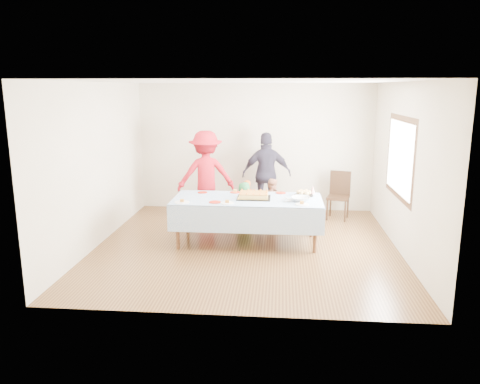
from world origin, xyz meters
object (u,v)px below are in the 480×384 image
at_px(party_table, 247,202).
at_px(dining_chair, 339,192).
at_px(adult_left, 206,175).
at_px(birthday_cake, 254,196).

height_order(party_table, dining_chair, dining_chair).
height_order(party_table, adult_left, adult_left).
relative_size(birthday_cake, dining_chair, 0.59).
bearing_deg(party_table, birthday_cake, 12.41).
xyz_separation_m(party_table, adult_left, (-0.95, 1.49, 0.16)).
xyz_separation_m(party_table, birthday_cake, (0.11, 0.02, 0.10)).
distance_m(party_table, adult_left, 1.78).
height_order(birthday_cake, dining_chair, dining_chair).
distance_m(birthday_cake, adult_left, 1.81).
height_order(birthday_cake, adult_left, adult_left).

